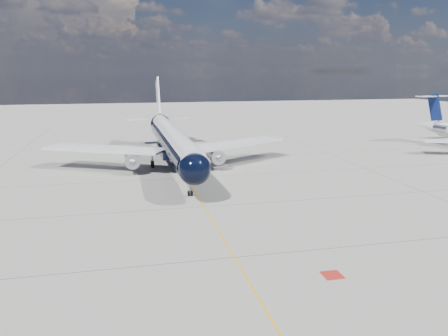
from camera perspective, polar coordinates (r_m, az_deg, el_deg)
The scene contains 4 objects.
ground at distance 71.78m, azimuth -5.42°, elevation -0.34°, with size 320.00×320.00×0.00m, color gray.
taxiway_centerline at distance 66.95m, azimuth -4.87°, elevation -1.26°, with size 0.16×160.00×0.01m, color orange.
red_marking at distance 36.89m, azimuth 13.95°, elevation -13.41°, with size 1.60×1.60×0.01m, color maroon.
main_airliner at distance 74.35m, azimuth -6.85°, elevation 3.69°, with size 42.27×51.35×14.86m.
Camera 1 is at (-8.71, -39.45, 15.91)m, focal length 35.00 mm.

